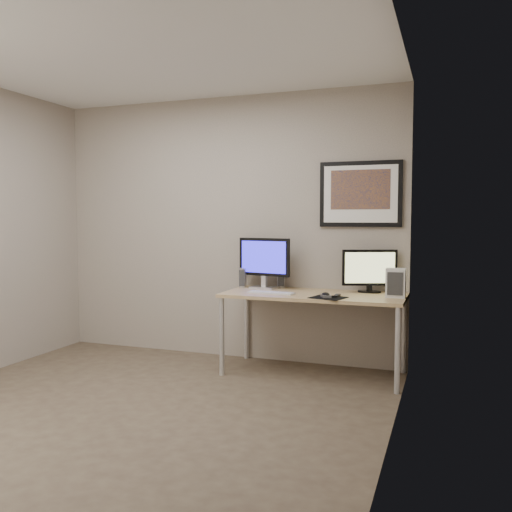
{
  "coord_description": "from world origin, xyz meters",
  "views": [
    {
      "loc": [
        2.13,
        -3.33,
        1.4
      ],
      "look_at": [
        0.54,
        1.1,
        1.07
      ],
      "focal_mm": 38.0,
      "sensor_mm": 36.0,
      "label": 1
    }
  ],
  "objects_px": {
    "speaker_left": "(243,278)",
    "monitor_large": "(264,261)",
    "desk": "(314,301)",
    "monitor_tv": "(370,270)",
    "speaker_right": "(281,277)",
    "fan_unit": "(396,283)",
    "framed_art": "(360,194)",
    "keyboard": "(271,293)"
  },
  "relations": [
    {
      "from": "speaker_left",
      "to": "monitor_large",
      "type": "bearing_deg",
      "value": -16.68
    },
    {
      "from": "desk",
      "to": "monitor_tv",
      "type": "height_order",
      "value": "monitor_tv"
    },
    {
      "from": "monitor_tv",
      "to": "speaker_right",
      "type": "height_order",
      "value": "monitor_tv"
    },
    {
      "from": "monitor_large",
      "to": "fan_unit",
      "type": "distance_m",
      "value": 1.26
    },
    {
      "from": "framed_art",
      "to": "monitor_tv",
      "type": "height_order",
      "value": "framed_art"
    },
    {
      "from": "desk",
      "to": "framed_art",
      "type": "height_order",
      "value": "framed_art"
    },
    {
      "from": "speaker_left",
      "to": "fan_unit",
      "type": "relative_size",
      "value": 0.76
    },
    {
      "from": "speaker_right",
      "to": "monitor_tv",
      "type": "bearing_deg",
      "value": -24.01
    },
    {
      "from": "desk",
      "to": "fan_unit",
      "type": "distance_m",
      "value": 0.73
    },
    {
      "from": "monitor_large",
      "to": "speaker_right",
      "type": "height_order",
      "value": "monitor_large"
    },
    {
      "from": "fan_unit",
      "to": "framed_art",
      "type": "bearing_deg",
      "value": 136.18
    },
    {
      "from": "framed_art",
      "to": "fan_unit",
      "type": "distance_m",
      "value": 0.91
    },
    {
      "from": "speaker_right",
      "to": "framed_art",
      "type": "bearing_deg",
      "value": -16.16
    },
    {
      "from": "desk",
      "to": "speaker_right",
      "type": "height_order",
      "value": "speaker_right"
    },
    {
      "from": "framed_art",
      "to": "fan_unit",
      "type": "bearing_deg",
      "value": -43.14
    },
    {
      "from": "speaker_left",
      "to": "speaker_right",
      "type": "distance_m",
      "value": 0.37
    },
    {
      "from": "speaker_left",
      "to": "speaker_right",
      "type": "xyz_separation_m",
      "value": [
        0.36,
        0.11,
        0.0
      ]
    },
    {
      "from": "speaker_left",
      "to": "speaker_right",
      "type": "relative_size",
      "value": 0.96
    },
    {
      "from": "monitor_tv",
      "to": "speaker_right",
      "type": "bearing_deg",
      "value": 153.72
    },
    {
      "from": "keyboard",
      "to": "fan_unit",
      "type": "height_order",
      "value": "fan_unit"
    },
    {
      "from": "desk",
      "to": "keyboard",
      "type": "height_order",
      "value": "keyboard"
    },
    {
      "from": "speaker_left",
      "to": "fan_unit",
      "type": "bearing_deg",
      "value": -20.19
    },
    {
      "from": "monitor_tv",
      "to": "keyboard",
      "type": "distance_m",
      "value": 0.91
    },
    {
      "from": "desk",
      "to": "monitor_large",
      "type": "relative_size",
      "value": 3.04
    },
    {
      "from": "desk",
      "to": "fan_unit",
      "type": "bearing_deg",
      "value": -0.42
    },
    {
      "from": "keyboard",
      "to": "monitor_large",
      "type": "bearing_deg",
      "value": 124.72
    },
    {
      "from": "desk",
      "to": "keyboard",
      "type": "xyz_separation_m",
      "value": [
        -0.36,
        -0.13,
        0.07
      ]
    },
    {
      "from": "desk",
      "to": "fan_unit",
      "type": "relative_size",
      "value": 6.48
    },
    {
      "from": "speaker_right",
      "to": "desk",
      "type": "bearing_deg",
      "value": -55.65
    },
    {
      "from": "monitor_tv",
      "to": "framed_art",
      "type": "bearing_deg",
      "value": 112.98
    },
    {
      "from": "desk",
      "to": "fan_unit",
      "type": "xyz_separation_m",
      "value": [
        0.71,
        -0.01,
        0.19
      ]
    },
    {
      "from": "speaker_right",
      "to": "keyboard",
      "type": "distance_m",
      "value": 0.44
    },
    {
      "from": "keyboard",
      "to": "framed_art",
      "type": "bearing_deg",
      "value": 38.26
    },
    {
      "from": "desk",
      "to": "keyboard",
      "type": "distance_m",
      "value": 0.39
    },
    {
      "from": "keyboard",
      "to": "fan_unit",
      "type": "relative_size",
      "value": 1.72
    },
    {
      "from": "speaker_left",
      "to": "keyboard",
      "type": "bearing_deg",
      "value": -51.2
    },
    {
      "from": "framed_art",
      "to": "speaker_left",
      "type": "xyz_separation_m",
      "value": [
        -1.1,
        -0.14,
        -0.8
      ]
    },
    {
      "from": "speaker_left",
      "to": "keyboard",
      "type": "relative_size",
      "value": 0.44
    },
    {
      "from": "framed_art",
      "to": "fan_unit",
      "type": "relative_size",
      "value": 3.04
    },
    {
      "from": "desk",
      "to": "keyboard",
      "type": "bearing_deg",
      "value": -160.45
    },
    {
      "from": "desk",
      "to": "framed_art",
      "type": "xyz_separation_m",
      "value": [
        0.35,
        0.33,
        0.96
      ]
    },
    {
      "from": "speaker_right",
      "to": "keyboard",
      "type": "xyz_separation_m",
      "value": [
        0.04,
        -0.43,
        -0.09
      ]
    }
  ]
}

